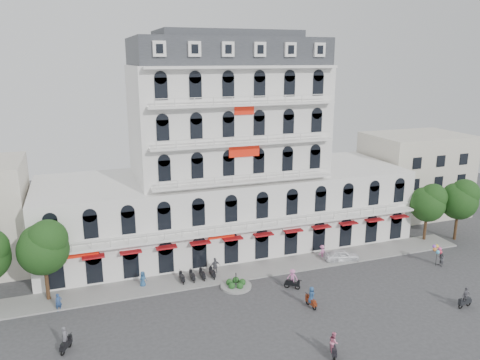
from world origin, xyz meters
The scene contains 20 objects.
ground centered at (0.00, 0.00, 0.00)m, with size 120.00×120.00×0.00m, color #38383A.
sidewalk centered at (0.00, 9.00, 0.08)m, with size 53.00×4.00×0.16m, color gray.
main_building centered at (0.00, 18.00, 9.96)m, with size 45.00×15.00×25.80m.
flank_building_east centered at (30.00, 20.00, 6.00)m, with size 14.00×10.00×12.00m, color beige.
traffic_island centered at (-3.00, 6.00, 0.26)m, with size 3.20×3.20×1.60m.
parked_scooter_row centered at (-6.35, 8.80, 0.00)m, with size 4.40×1.80×1.10m, color black, non-canonical shape.
tree_west_inner centered at (-20.95, 9.48, 5.68)m, with size 4.76×4.76×8.25m.
tree_east_inner centered at (24.05, 9.98, 5.21)m, with size 4.40×4.37×7.57m.
tree_east_outer centered at (28.05, 8.98, 5.55)m, with size 4.65×4.65×8.05m.
parked_car centered at (10.64, 8.05, 0.68)m, with size 1.61×4.00×1.36m, color white.
rider_west centered at (-19.33, 0.32, 0.99)m, with size 1.01×1.56×2.19m.
rider_southwest centered at (0.51, -7.38, 1.09)m, with size 0.89×1.63×2.15m.
rider_east centered at (2.38, -0.12, 1.05)m, with size 0.61×1.70×2.12m.
rider_northeast centered at (16.05, -4.93, 1.01)m, with size 1.70×0.55×2.09m.
rider_center centered at (2.29, 3.80, 1.14)m, with size 1.43×1.19×2.17m.
pedestrian_left centered at (-11.96, 9.24, 0.85)m, with size 0.83×0.54×1.70m, color #2A527F.
pedestrian_mid centered at (-4.17, 9.50, 0.97)m, with size 1.14×0.48×1.95m, color #525158.
pedestrian_right centered at (8.88, 9.50, 0.80)m, with size 1.04×0.60×1.60m, color #CD6CA5.
pedestrian_far centered at (-20.00, 7.11, 0.86)m, with size 0.63×0.41×1.72m, color navy.
balloon_vendor centered at (20.26, 3.16, 1.26)m, with size 1.34×1.27×2.45m.
Camera 1 is at (-17.08, -35.25, 22.77)m, focal length 35.00 mm.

